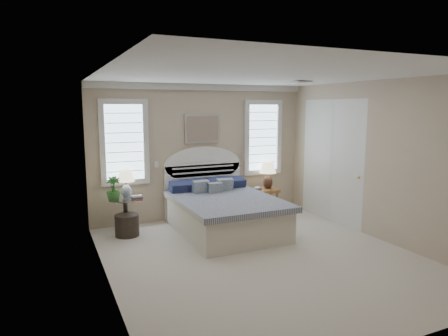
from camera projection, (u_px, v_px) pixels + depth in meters
floor at (262, 257)px, 6.05m from camera, size 4.50×5.00×0.01m
ceiling at (265, 75)px, 5.64m from camera, size 4.50×5.00×0.01m
wall_back at (202, 152)px, 8.10m from camera, size 4.50×0.02×2.70m
wall_left at (105, 181)px, 4.93m from camera, size 0.02×5.00×2.70m
wall_right at (379, 161)px, 6.76m from camera, size 0.02×5.00×2.70m
crown_molding at (202, 87)px, 7.87m from camera, size 4.50×0.08×0.12m
hvac_vent at (302, 82)px, 6.85m from camera, size 0.30×0.20×0.02m
switch_plate at (156, 164)px, 7.73m from camera, size 0.08×0.01×0.12m
window_left at (124, 142)px, 7.41m from camera, size 0.90×0.06×1.60m
window_right at (263, 137)px, 8.61m from camera, size 0.90×0.06×1.60m
painting at (202, 129)px, 7.99m from camera, size 0.74×0.04×0.58m
closet_door at (331, 161)px, 7.85m from camera, size 0.02×1.80×2.40m
bed at (223, 210)px, 7.30m from camera, size 1.72×2.28×1.47m
side_table_left at (126, 212)px, 7.17m from camera, size 0.56×0.56×0.63m
nightstand_right at (265, 196)px, 8.46m from camera, size 0.50×0.40×0.53m
floor_pot at (127, 225)px, 7.03m from camera, size 0.53×0.53×0.38m
lamp_left at (126, 180)px, 7.19m from camera, size 0.41×0.41×0.51m
lamp_right at (268, 172)px, 8.48m from camera, size 0.46×0.46×0.58m
potted_plant at (113, 189)px, 6.90m from camera, size 0.29×0.29×0.43m
books_left at (137, 198)px, 7.02m from camera, size 0.21×0.16×0.08m
books_right at (258, 189)px, 8.33m from camera, size 0.19×0.16×0.06m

